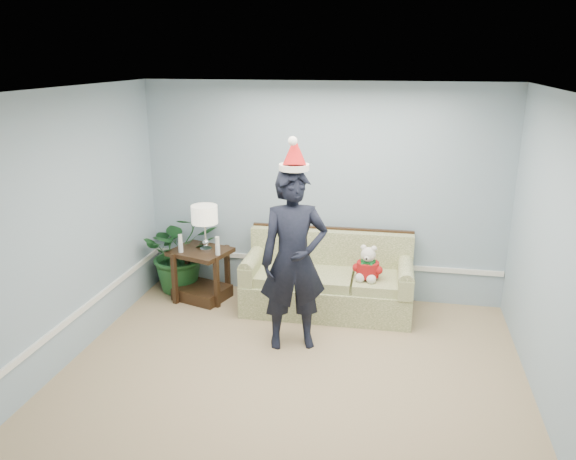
% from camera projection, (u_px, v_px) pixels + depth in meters
% --- Properties ---
extents(room_shell, '(4.54, 5.04, 2.74)m').
position_uv_depth(room_shell, '(280.00, 263.00, 4.61)').
color(room_shell, tan).
rests_on(room_shell, ground).
extents(wainscot_trim, '(4.49, 4.99, 0.06)m').
position_uv_depth(wainscot_trim, '(198.00, 295.00, 6.20)').
color(wainscot_trim, white).
rests_on(wainscot_trim, room_shell).
extents(sofa, '(2.02, 0.89, 0.94)m').
position_uv_depth(sofa, '(328.00, 283.00, 6.83)').
color(sofa, '#576A32').
rests_on(sofa, room_shell).
extents(side_table, '(0.82, 0.75, 0.66)m').
position_uv_depth(side_table, '(202.00, 279.00, 7.13)').
color(side_table, '#332212').
rests_on(side_table, room_shell).
extents(table_lamp, '(0.32, 0.32, 0.58)m').
position_uv_depth(table_lamp, '(204.00, 216.00, 6.86)').
color(table_lamp, silver).
rests_on(table_lamp, side_table).
extents(candle_pair, '(0.54, 0.06, 0.23)m').
position_uv_depth(candle_pair, '(199.00, 245.00, 6.84)').
color(candle_pair, silver).
rests_on(candle_pair, side_table).
extents(houseplant, '(1.25, 1.21, 1.06)m').
position_uv_depth(houseplant, '(181.00, 251.00, 7.33)').
color(houseplant, '#1D5124').
rests_on(houseplant, room_shell).
extents(man, '(0.81, 0.65, 1.92)m').
position_uv_depth(man, '(294.00, 261.00, 5.78)').
color(man, black).
rests_on(man, room_shell).
extents(santa_hat, '(0.34, 0.38, 0.35)m').
position_uv_depth(santa_hat, '(294.00, 155.00, 5.47)').
color(santa_hat, silver).
rests_on(santa_hat, man).
extents(teddy_bear, '(0.29, 0.31, 0.42)m').
position_uv_depth(teddy_bear, '(368.00, 267.00, 6.47)').
color(teddy_bear, silver).
rests_on(teddy_bear, sofa).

